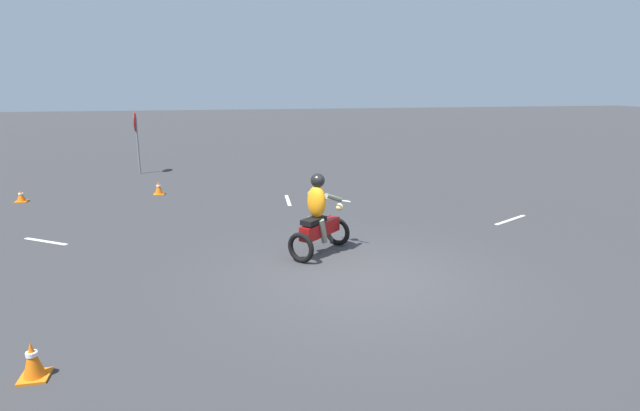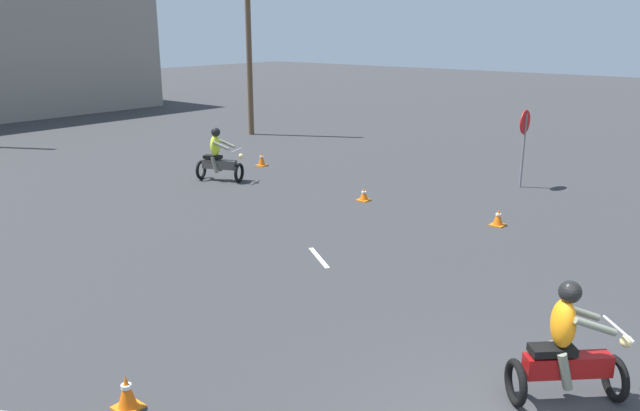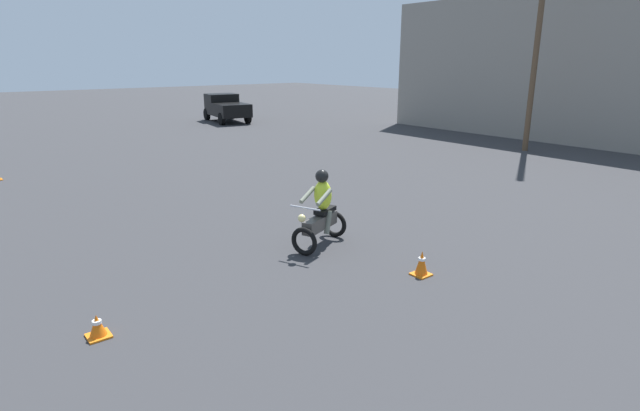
# 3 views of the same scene
# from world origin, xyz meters

# --- Properties ---
(motorcycle_rider_background) EXTENTS (1.09, 1.54, 1.66)m
(motorcycle_rider_background) POSITION_xyz_m (6.73, 12.88, 0.73)
(motorcycle_rider_background) COLOR black
(motorcycle_rider_background) RESTS_ON ground
(pickup_truck) EXTENTS (4.38, 2.56, 1.73)m
(pickup_truck) POSITION_xyz_m (-14.81, 22.10, 0.93)
(pickup_truck) COLOR black
(pickup_truck) RESTS_ON ground
(traffic_cone_mid_left) EXTENTS (0.32, 0.32, 0.35)m
(traffic_cone_mid_left) POSITION_xyz_m (7.67, 8.03, 0.17)
(traffic_cone_mid_left) COLOR orange
(traffic_cone_mid_left) RESTS_ON ground
(traffic_cone_far_right) EXTENTS (0.32, 0.32, 0.48)m
(traffic_cone_far_right) POSITION_xyz_m (9.12, 13.36, 0.23)
(traffic_cone_far_right) COLOR orange
(traffic_cone_far_right) RESTS_ON ground
(utility_pole_far) EXTENTS (0.24, 0.24, 10.92)m
(utility_pole_far) POSITION_xyz_m (3.09, 27.31, 5.46)
(utility_pole_far) COLOR brown
(utility_pole_far) RESTS_ON ground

